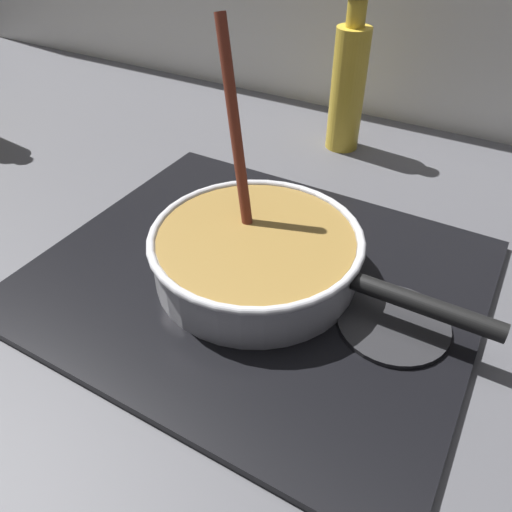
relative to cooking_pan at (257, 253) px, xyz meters
name	(u,v)px	position (x,y,z in m)	size (l,w,h in m)	color
ground	(113,360)	(-0.09, -0.19, -0.07)	(2.40, 1.60, 0.04)	#4C4C51
hob_plate	(256,277)	(0.00, 0.00, -0.04)	(0.56, 0.48, 0.01)	black
burner_ring	(256,272)	(0.00, 0.00, -0.03)	(0.19, 0.19, 0.01)	#592D0C
spare_burner	(393,323)	(0.18, 0.00, -0.03)	(0.13, 0.13, 0.01)	#262628
cooking_pan	(257,253)	(0.00, 0.00, 0.00)	(0.43, 0.27, 0.30)	silver
oil_bottle	(348,85)	(-0.05, 0.42, 0.07)	(0.06, 0.06, 0.28)	gold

